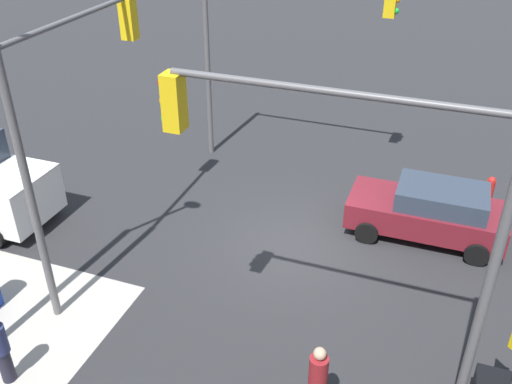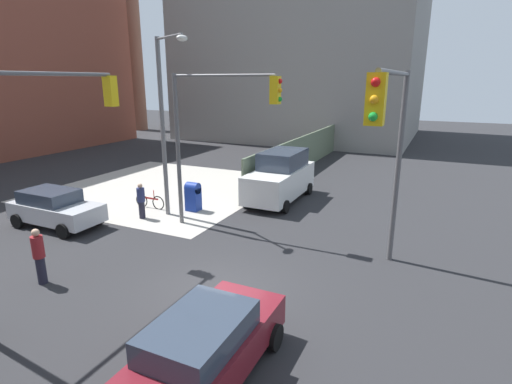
# 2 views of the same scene
# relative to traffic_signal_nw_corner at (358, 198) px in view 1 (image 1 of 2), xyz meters

# --- Properties ---
(ground_plane) EXTENTS (120.00, 120.00, 0.00)m
(ground_plane) POSITION_rel_traffic_signal_nw_corner_xyz_m (2.28, -4.50, -4.65)
(ground_plane) COLOR #28282B
(traffic_signal_nw_corner) EXTENTS (5.79, 0.36, 6.50)m
(traffic_signal_nw_corner) POSITION_rel_traffic_signal_nw_corner_xyz_m (0.00, 0.00, 0.00)
(traffic_signal_nw_corner) COLOR #59595B
(traffic_signal_nw_corner) RESTS_ON ground
(traffic_signal_se_corner) EXTENTS (6.16, 0.36, 6.50)m
(traffic_signal_se_corner) POSITION_rel_traffic_signal_nw_corner_xyz_m (4.40, -9.00, 0.02)
(traffic_signal_se_corner) COLOR #59595B
(traffic_signal_se_corner) RESTS_ON ground
(traffic_signal_ne_corner) EXTENTS (0.36, 4.85, 6.50)m
(traffic_signal_ne_corner) POSITION_rel_traffic_signal_nw_corner_xyz_m (6.78, -1.82, -0.06)
(traffic_signal_ne_corner) COLOR #59595B
(traffic_signal_ne_corner) RESTS_ON ground
(fire_hydrant) EXTENTS (0.26, 0.26, 0.94)m
(fire_hydrant) POSITION_rel_traffic_signal_nw_corner_xyz_m (-2.72, -8.70, -4.16)
(fire_hydrant) COLOR red
(fire_hydrant) RESTS_ON ground
(coupe_maroon) EXTENTS (4.28, 2.02, 1.62)m
(coupe_maroon) POSITION_rel_traffic_signal_nw_corner_xyz_m (-1.11, -6.28, -3.81)
(coupe_maroon) COLOR maroon
(coupe_maroon) RESTS_ON ground
(pedestrian_crossing) EXTENTS (0.36, 0.36, 1.83)m
(pedestrian_crossing) POSITION_rel_traffic_signal_nw_corner_xyz_m (0.28, 0.70, -3.69)
(pedestrian_crossing) COLOR maroon
(pedestrian_crossing) RESTS_ON ground
(pedestrian_waiting) EXTENTS (0.36, 0.36, 1.68)m
(pedestrian_waiting) POSITION_rel_traffic_signal_nw_corner_xyz_m (6.48, 2.00, -3.78)
(pedestrian_waiting) COLOR navy
(pedestrian_waiting) RESTS_ON ground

